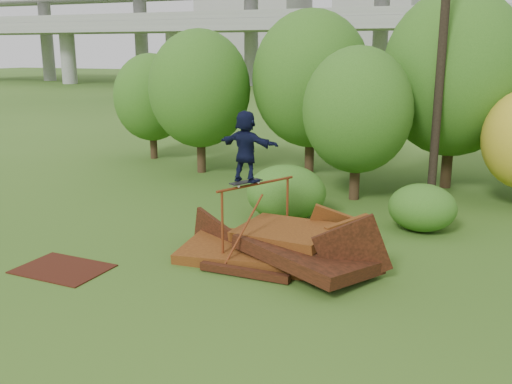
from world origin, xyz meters
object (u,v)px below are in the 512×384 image
at_px(scrap_pile, 279,248).
at_px(utility_pole, 443,38).
at_px(skater, 246,146).
at_px(flat_plate, 63,269).

relative_size(scrap_pile, utility_pole, 0.52).
bearing_deg(scrap_pile, skater, 178.19).
distance_m(scrap_pile, utility_pole, 9.07).
xyz_separation_m(skater, flat_plate, (-3.70, -2.32, -2.78)).
height_order(scrap_pile, utility_pole, utility_pole).
distance_m(scrap_pile, skater, 2.57).
bearing_deg(utility_pole, flat_plate, -128.71).
xyz_separation_m(scrap_pile, skater, (-0.87, 0.03, 2.42)).
height_order(scrap_pile, skater, skater).
bearing_deg(flat_plate, skater, 32.05).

